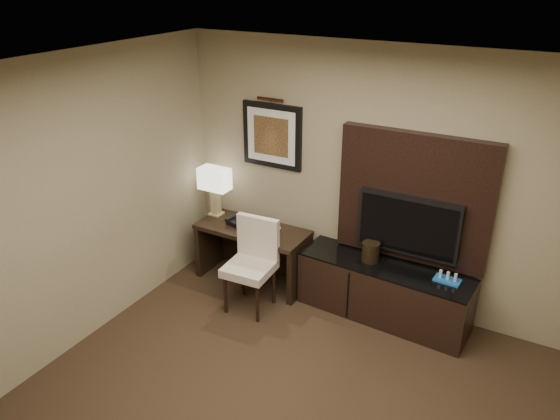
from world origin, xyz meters
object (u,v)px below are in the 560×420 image
Objects in this scene: desk_chair at (249,268)px; minibar_tray at (448,277)px; credenza at (383,291)px; tv at (408,225)px; desk_phone at (239,220)px; table_lamp at (215,192)px; desk at (253,254)px; ice_bucket at (371,252)px.

minibar_tray is (1.87, 0.54, 0.16)m from desk_chair.
credenza is 7.14× the size of minibar_tray.
tv is 1.03× the size of desk_chair.
table_lamp is at bearing 178.11° from desk_phone.
desk is 0.43m from desk_phone.
credenza is at bearing -7.81° from ice_bucket.
credenza is at bearing 19.27° from desk_chair.
credenza is 1.79× the size of desk_chair.
table_lamp is 2.85× the size of ice_bucket.
desk_chair is at bearing -35.48° from table_lamp.
tv reaches higher than desk.
minibar_tray is at bearing -0.79° from table_lamp.
desk_phone is at bearing 128.32° from desk_chair.
desk is at bearing 8.66° from desk_phone.
tv is at bearing 163.96° from minibar_tray.
ice_bucket reaches higher than desk_phone.
desk_chair is at bearing -153.79° from credenza.
desk is at bearing -9.81° from table_lamp.
minibar_tray is (2.13, 0.06, 0.31)m from desk.
minibar_tray reaches higher than desk.
minibar_tray is at bearing 12.54° from desk_phone.
ice_bucket is at bearing 175.62° from credenza.
desk_chair is at bearing -153.04° from ice_bucket.
credenza is at bearing -136.24° from tv.
tv is at bearing 21.92° from desk_chair.
desk is 0.72× the size of credenza.
table_lamp is at bearing 179.21° from minibar_tray.
credenza is 1.39m from desk_chair.
table_lamp is at bearing -177.56° from tv.
desk_phone is at bearing -174.40° from tv.
tv is at bearing 47.19° from credenza.
desk is 1.26× the size of tv.
credenza is 0.75m from tv.
desk_phone is 1.53m from ice_bucket.
tv is at bearing 6.96° from desk.
desk_chair is (0.26, -0.48, 0.15)m from desk.
desk_phone is (-0.18, 0.01, 0.39)m from desk.
desk is at bearing -178.43° from minibar_tray.
desk_phone reaches higher than desk.
desk_chair is 4.50× the size of desk_phone.
table_lamp reaches higher than desk_phone.
desk is 5.15× the size of minibar_tray.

